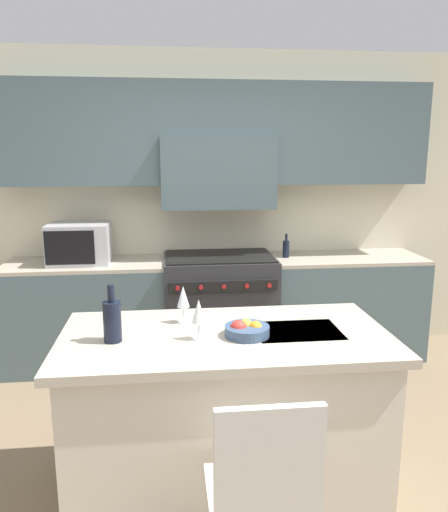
% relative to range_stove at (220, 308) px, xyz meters
% --- Properties ---
extents(ground_plane, '(10.00, 10.00, 0.00)m').
position_rel_range_stove_xyz_m(ground_plane, '(0.00, -1.97, -0.48)').
color(ground_plane, '#7A664C').
extents(back_cabinetry, '(10.00, 0.46, 2.70)m').
position_rel_range_stove_xyz_m(back_cabinetry, '(0.00, 0.27, 1.12)').
color(back_cabinetry, beige).
rests_on(back_cabinetry, ground_plane).
extents(back_counter, '(3.63, 0.62, 0.91)m').
position_rel_range_stove_xyz_m(back_counter, '(0.00, 0.02, -0.02)').
color(back_counter, '#4C6066').
rests_on(back_counter, ground_plane).
extents(range_stove, '(0.95, 0.70, 0.95)m').
position_rel_range_stove_xyz_m(range_stove, '(0.00, 0.00, 0.00)').
color(range_stove, '#2D2D33').
rests_on(range_stove, ground_plane).
extents(microwave, '(0.50, 0.40, 0.33)m').
position_rel_range_stove_xyz_m(microwave, '(-1.17, 0.02, 0.60)').
color(microwave, '#B7B7BC').
rests_on(microwave, back_counter).
extents(kitchen_island, '(1.69, 0.86, 0.91)m').
position_rel_range_stove_xyz_m(kitchen_island, '(-0.15, -1.77, -0.01)').
color(kitchen_island, beige).
rests_on(kitchen_island, ground_plane).
extents(island_chair, '(0.42, 0.40, 0.97)m').
position_rel_range_stove_xyz_m(island_chair, '(-0.09, -2.53, 0.07)').
color(island_chair, beige).
rests_on(island_chair, ground_plane).
extents(wine_bottle, '(0.09, 0.09, 0.29)m').
position_rel_range_stove_xyz_m(wine_bottle, '(-0.71, -1.82, 0.55)').
color(wine_bottle, black).
rests_on(wine_bottle, kitchen_island).
extents(wine_glass_near, '(0.07, 0.07, 0.21)m').
position_rel_range_stove_xyz_m(wine_glass_near, '(-0.29, -1.84, 0.58)').
color(wine_glass_near, white).
rests_on(wine_glass_near, kitchen_island).
extents(wine_glass_far, '(0.07, 0.07, 0.21)m').
position_rel_range_stove_xyz_m(wine_glass_far, '(-0.36, -1.58, 0.58)').
color(wine_glass_far, white).
rests_on(wine_glass_far, kitchen_island).
extents(fruit_bowl, '(0.23, 0.23, 0.09)m').
position_rel_range_stove_xyz_m(fruit_bowl, '(-0.05, -1.82, 0.47)').
color(fruit_bowl, '#384C6B').
rests_on(fruit_bowl, kitchen_island).
extents(oil_bottle_on_counter, '(0.06, 0.06, 0.21)m').
position_rel_range_stove_xyz_m(oil_bottle_on_counter, '(0.60, 0.04, 0.52)').
color(oil_bottle_on_counter, black).
rests_on(oil_bottle_on_counter, back_counter).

